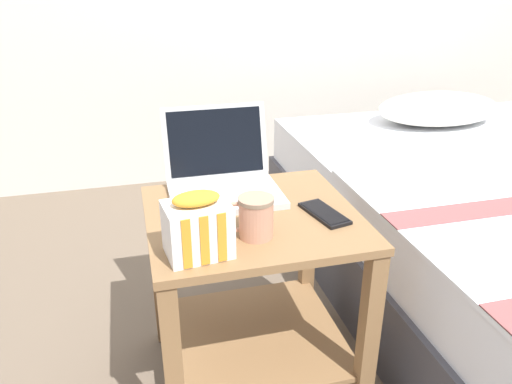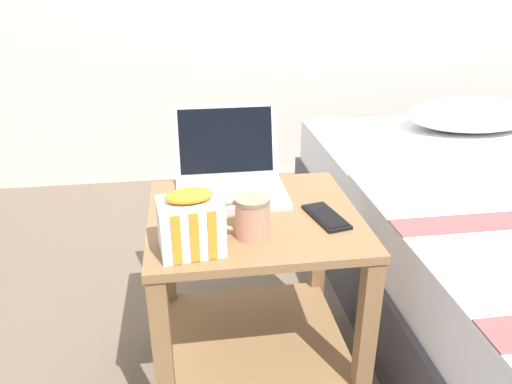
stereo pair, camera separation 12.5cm
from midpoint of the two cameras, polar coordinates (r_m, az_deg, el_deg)
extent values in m
plane|color=brown|center=(1.64, 2.11, -19.89)|extent=(8.00, 8.00, 0.00)
ellipsoid|color=silver|center=(2.47, 24.84, 8.07)|extent=(0.59, 0.36, 0.14)
cube|color=olive|center=(1.33, 2.47, -2.97)|extent=(0.55, 0.51, 0.02)
cube|color=olive|center=(1.55, 2.19, -16.25)|extent=(0.51, 0.47, 0.02)
cube|color=olive|center=(1.28, -7.52, -19.51)|extent=(0.04, 0.04, 0.53)
cube|color=olive|center=(1.36, 15.01, -16.93)|extent=(0.04, 0.04, 0.53)
cube|color=olive|center=(1.64, -7.93, -8.41)|extent=(0.04, 0.04, 0.53)
cube|color=olive|center=(1.71, 9.20, -7.07)|extent=(0.04, 0.04, 0.53)
cube|color=#B7BABC|center=(1.41, -0.30, -0.32)|extent=(0.31, 0.22, 0.02)
cube|color=silver|center=(1.42, -0.39, 0.34)|extent=(0.26, 0.12, 0.00)
cube|color=silver|center=(1.35, 0.06, -1.00)|extent=(0.09, 0.05, 0.00)
cube|color=#B7BABC|center=(1.50, -1.06, 5.87)|extent=(0.31, 0.07, 0.21)
cube|color=black|center=(1.49, -1.04, 5.86)|extent=(0.28, 0.05, 0.19)
cube|color=blue|center=(1.50, -1.64, 8.33)|extent=(0.03, 0.01, 0.03)
cube|color=orange|center=(1.50, -2.39, 7.31)|extent=(0.03, 0.01, 0.03)
cube|color=silver|center=(1.50, -0.69, 6.99)|extent=(0.04, 0.01, 0.03)
cylinder|color=tan|center=(1.19, 2.59, -2.96)|extent=(0.08, 0.08, 0.10)
cylinder|color=#7F6B56|center=(1.17, 2.63, -0.95)|extent=(0.09, 0.09, 0.01)
cylinder|color=black|center=(1.17, 2.62, -1.35)|extent=(0.08, 0.08, 0.01)
torus|color=tan|center=(1.19, 0.34, -2.83)|extent=(0.08, 0.03, 0.08)
cube|color=white|center=(1.13, -4.33, -4.00)|extent=(0.16, 0.13, 0.12)
cube|color=orange|center=(1.07, -5.78, -5.62)|extent=(0.02, 0.00, 0.12)
cube|color=orange|center=(1.08, -3.73, -5.36)|extent=(0.02, 0.00, 0.12)
cube|color=orange|center=(1.09, -1.70, -5.09)|extent=(0.02, 0.00, 0.12)
ellipsoid|color=orange|center=(1.09, -4.45, -0.49)|extent=(0.11, 0.08, 0.03)
cube|color=black|center=(1.32, 10.73, -2.87)|extent=(0.10, 0.17, 0.01)
cube|color=black|center=(1.31, 10.75, -2.68)|extent=(0.09, 0.15, 0.00)
camera|label=1|loc=(0.06, -87.14, 1.29)|focal=35.00mm
camera|label=2|loc=(0.06, 92.86, -1.29)|focal=35.00mm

